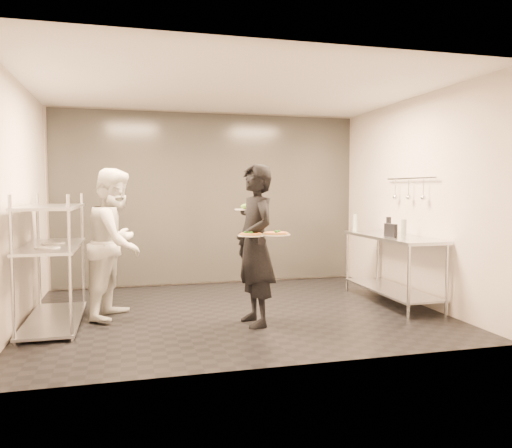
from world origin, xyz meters
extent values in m
cube|color=black|center=(0.00, 0.00, 0.00)|extent=(5.00, 4.00, 0.00)
cube|color=silver|center=(0.00, 0.00, 2.80)|extent=(5.00, 4.00, 0.00)
cube|color=beige|center=(0.00, 2.00, 1.40)|extent=(5.00, 0.00, 2.80)
cube|color=beige|center=(0.00, -2.00, 1.40)|extent=(5.00, 0.00, 2.80)
cube|color=beige|center=(-2.50, 0.00, 1.40)|extent=(0.00, 4.00, 2.80)
cube|color=beige|center=(2.50, 0.00, 1.40)|extent=(0.00, 4.00, 2.80)
cube|color=white|center=(0.00, 1.97, 1.40)|extent=(4.90, 0.04, 2.74)
cylinder|color=silver|center=(-2.42, -0.77, 0.75)|extent=(0.04, 0.04, 1.50)
cylinder|color=silver|center=(-2.42, 0.77, 0.75)|extent=(0.04, 0.04, 1.50)
cylinder|color=silver|center=(-1.88, -0.77, 0.75)|extent=(0.04, 0.04, 1.50)
cylinder|color=silver|center=(-1.88, 0.77, 0.75)|extent=(0.04, 0.04, 1.50)
cube|color=#B2B6BD|center=(-2.15, 0.00, 0.05)|extent=(0.60, 1.60, 0.03)
cube|color=#B2B6BD|center=(-2.15, 0.00, 0.90)|extent=(0.60, 1.60, 0.03)
cube|color=#B2B6BD|center=(-2.15, 0.00, 1.35)|extent=(0.60, 1.60, 0.03)
cylinder|color=silver|center=(-2.15, -0.35, 0.93)|extent=(0.26, 0.26, 0.01)
cylinder|color=silver|center=(-2.15, 0.10, 0.93)|extent=(0.26, 0.26, 0.01)
cylinder|color=silver|center=(1.92, -0.86, 0.45)|extent=(0.04, 0.04, 0.90)
cylinder|color=silver|center=(1.92, 0.86, 0.45)|extent=(0.04, 0.04, 0.90)
cylinder|color=silver|center=(2.44, -0.86, 0.45)|extent=(0.04, 0.04, 0.90)
cylinder|color=silver|center=(2.44, 0.86, 0.45)|extent=(0.04, 0.04, 0.90)
cube|color=#B2B6BD|center=(2.18, 0.00, 0.18)|extent=(0.57, 1.71, 0.03)
cube|color=#B2B6BD|center=(2.18, 0.00, 0.90)|extent=(0.60, 1.80, 0.04)
cylinder|color=silver|center=(2.44, 0.00, 1.70)|extent=(0.02, 1.20, 0.02)
cylinder|color=silver|center=(2.42, -0.35, 1.57)|extent=(0.01, 0.01, 0.22)
sphere|color=silver|center=(2.42, -0.35, 1.44)|extent=(0.07, 0.07, 0.07)
cylinder|color=silver|center=(2.42, 0.00, 1.57)|extent=(0.01, 0.01, 0.22)
sphere|color=silver|center=(2.42, 0.00, 1.44)|extent=(0.07, 0.07, 0.07)
cylinder|color=silver|center=(2.42, 0.35, 1.57)|extent=(0.01, 0.01, 0.22)
sphere|color=silver|center=(2.42, 0.35, 1.44)|extent=(0.07, 0.07, 0.07)
imported|color=black|center=(0.09, -0.62, 0.92)|extent=(0.53, 0.72, 1.84)
imported|color=silver|center=(-1.45, 0.16, 0.90)|extent=(0.95, 1.06, 1.80)
cylinder|color=silver|center=(-0.01, -0.82, 1.05)|extent=(0.28, 0.28, 0.01)
cylinder|color=#AA803D|center=(-0.01, -0.82, 1.06)|extent=(0.25, 0.25, 0.02)
cylinder|color=#B84518|center=(-0.01, -0.82, 1.07)|extent=(0.22, 0.22, 0.01)
sphere|color=#175B14|center=(-0.01, -0.82, 1.08)|extent=(0.04, 0.04, 0.04)
cylinder|color=silver|center=(0.27, -0.87, 1.06)|extent=(0.31, 0.31, 0.01)
cylinder|color=#AA803D|center=(0.27, -0.87, 1.07)|extent=(0.27, 0.27, 0.02)
cylinder|color=#B84518|center=(0.27, -0.87, 1.08)|extent=(0.24, 0.24, 0.01)
sphere|color=#175B14|center=(0.27, -0.87, 1.09)|extent=(0.04, 0.04, 0.04)
cylinder|color=silver|center=(0.06, -0.33, 1.31)|extent=(0.27, 0.27, 0.01)
ellipsoid|color=#306318|center=(0.06, -0.33, 1.35)|extent=(0.13, 0.13, 0.07)
cube|color=black|center=(2.06, -0.17, 1.01)|extent=(0.06, 0.25, 0.18)
cylinder|color=gray|center=(2.01, 0.80, 1.05)|extent=(0.07, 0.07, 0.26)
cylinder|color=gray|center=(2.28, -0.13, 1.03)|extent=(0.07, 0.07, 0.23)
cylinder|color=black|center=(2.25, 0.23, 1.04)|extent=(0.07, 0.07, 0.24)
camera|label=1|loc=(-1.31, -6.08, 1.55)|focal=35.00mm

